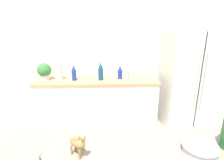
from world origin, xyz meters
TOP-DOWN VIEW (x-y plane):
  - wall_back at (0.00, 2.73)m, footprint 8.00×0.06m
  - back_counter at (-0.33, 2.40)m, footprint 2.06×0.63m
  - refrigerator at (1.26, 2.33)m, footprint 0.83×0.73m
  - potted_plant at (-1.20, 2.37)m, footprint 0.23×0.23m
  - paper_towel_roll at (-0.96, 2.37)m, footprint 0.11×0.11m
  - back_bottle_0 at (0.18, 2.33)m, footprint 0.08×0.08m
  - back_bottle_1 at (-0.26, 2.33)m, footprint 0.08×0.08m
  - back_bottle_2 at (-0.70, 2.32)m, footprint 0.08×0.08m
  - back_bottle_3 at (0.07, 2.39)m, footprint 0.08×0.08m
  - fruit_bowl at (0.44, 0.43)m, footprint 0.23×0.23m
  - camel_figurine at (-0.35, 0.42)m, footprint 0.13×0.12m

SIDE VIEW (x-z plane):
  - back_counter at x=-0.33m, z-range 0.00..0.89m
  - refrigerator at x=1.26m, z-range 0.00..1.72m
  - fruit_bowl at x=0.44m, z-range 0.96..1.02m
  - back_bottle_3 at x=0.07m, z-range 0.88..1.12m
  - back_bottle_2 at x=-0.70m, z-range 0.88..1.15m
  - paper_towel_roll at x=-0.96m, z-range 0.89..1.15m
  - back_bottle_0 at x=0.18m, z-range 0.88..1.17m
  - back_bottle_1 at x=-0.26m, z-range 0.88..1.19m
  - potted_plant at x=-1.20m, z-range 0.90..1.18m
  - camel_figurine at x=-0.35m, z-range 0.97..1.14m
  - wall_back at x=0.00m, z-range 0.00..2.55m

